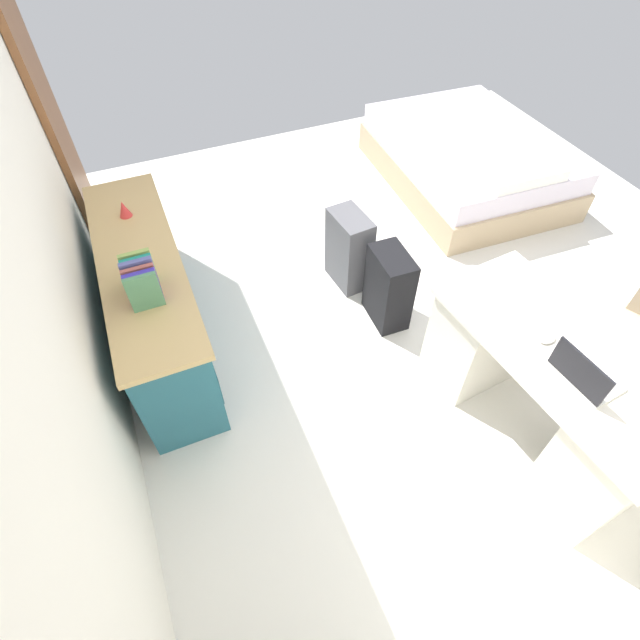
# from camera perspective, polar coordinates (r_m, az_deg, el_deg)

# --- Properties ---
(ground_plane) EXTENTS (5.61, 5.61, 0.00)m
(ground_plane) POSITION_cam_1_polar(r_m,az_deg,el_deg) (3.86, 10.39, 2.57)
(ground_plane) COLOR silver
(wall_back) EXTENTS (4.61, 0.10, 2.83)m
(wall_back) POSITION_cam_1_polar(r_m,az_deg,el_deg) (2.58, -31.54, 10.41)
(wall_back) COLOR white
(wall_back) RESTS_ON ground_plane
(door_wooden) EXTENTS (0.88, 0.05, 2.04)m
(door_wooden) POSITION_cam_1_polar(r_m,az_deg,el_deg) (4.29, -28.63, 19.63)
(door_wooden) COLOR brown
(door_wooden) RESTS_ON ground_plane
(desk) EXTENTS (1.49, 0.79, 0.74)m
(desk) POSITION_cam_1_polar(r_m,az_deg,el_deg) (3.08, 24.51, -7.30)
(desk) COLOR silver
(desk) RESTS_ON ground_plane
(credenza) EXTENTS (1.80, 0.48, 0.78)m
(credenza) POSITION_cam_1_polar(r_m,az_deg,el_deg) (3.41, -18.82, 2.00)
(credenza) COLOR #235B6B
(credenza) RESTS_ON ground_plane
(bed) EXTENTS (1.97, 1.50, 0.58)m
(bed) POSITION_cam_1_polar(r_m,az_deg,el_deg) (5.10, 16.82, 17.44)
(bed) COLOR tan
(bed) RESTS_ON ground_plane
(suitcase_black) EXTENTS (0.37, 0.23, 0.59)m
(suitcase_black) POSITION_cam_1_polar(r_m,az_deg,el_deg) (3.48, 8.03, 3.74)
(suitcase_black) COLOR black
(suitcase_black) RESTS_ON ground_plane
(suitcase_spare_grey) EXTENTS (0.38, 0.25, 0.61)m
(suitcase_spare_grey) POSITION_cam_1_polar(r_m,az_deg,el_deg) (3.74, 3.40, 8.19)
(suitcase_spare_grey) COLOR #4C4C51
(suitcase_spare_grey) RESTS_ON ground_plane
(laptop) EXTENTS (0.33, 0.25, 0.21)m
(laptop) POSITION_cam_1_polar(r_m,az_deg,el_deg) (2.70, 28.47, -5.55)
(laptop) COLOR silver
(laptop) RESTS_ON desk
(computer_mouse) EXTENTS (0.07, 0.11, 0.03)m
(computer_mouse) POSITION_cam_1_polar(r_m,az_deg,el_deg) (2.82, 25.08, -1.97)
(computer_mouse) COLOR white
(computer_mouse) RESTS_ON desk
(book_row) EXTENTS (0.27, 0.17, 0.24)m
(book_row) POSITION_cam_1_polar(r_m,az_deg,el_deg) (2.83, -20.17, 4.52)
(book_row) COLOR #4B815A
(book_row) RESTS_ON credenza
(figurine_small) EXTENTS (0.08, 0.08, 0.11)m
(figurine_small) POSITION_cam_1_polar(r_m,az_deg,el_deg) (3.48, -21.95, 11.95)
(figurine_small) COLOR red
(figurine_small) RESTS_ON credenza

